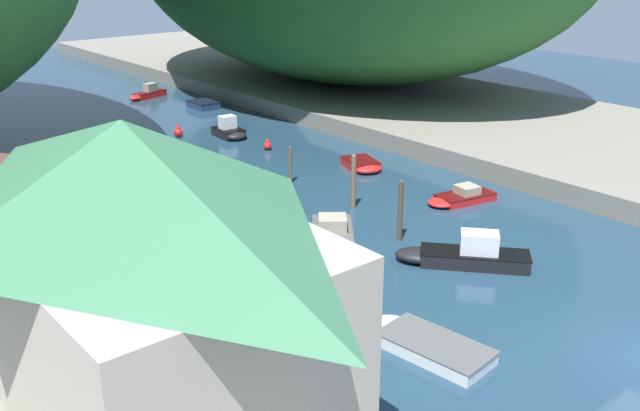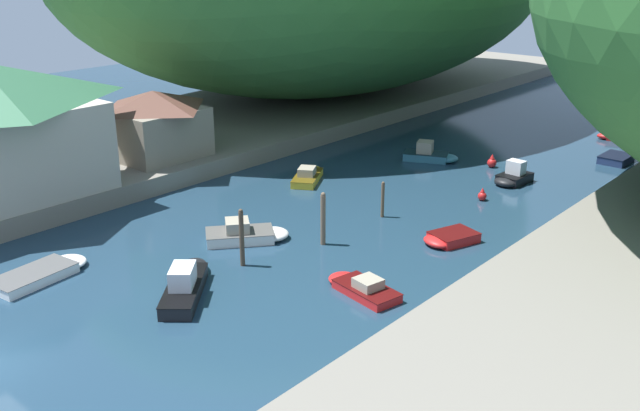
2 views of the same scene
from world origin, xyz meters
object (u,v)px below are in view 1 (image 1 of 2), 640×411
object	(u,v)px
boat_mid_channel	(132,146)
person_on_quay	(282,405)
waterfront_building	(134,257)
boat_red_skiff	(145,196)
channel_buoy_far	(268,145)
boat_far_upstream	(332,229)
boat_far_right_bank	(462,255)
boat_small_dinghy	(230,131)
boat_moored_right	(147,94)
boat_open_rowboat	(363,165)
boat_navy_launch	(201,104)
boat_white_cruiser	(421,342)
channel_buoy_near	(178,132)
boat_yellow_tender	(460,197)

from	to	relation	value
boat_mid_channel	person_on_quay	distance (m)	35.84
waterfront_building	person_on_quay	world-z (taller)	waterfront_building
boat_red_skiff	channel_buoy_far	distance (m)	12.84
boat_far_upstream	boat_far_right_bank	xyz separation A→B (m)	(2.46, -6.65, 0.10)
boat_small_dinghy	boat_mid_channel	xyz separation A→B (m)	(-7.75, 1.17, -0.02)
boat_moored_right	boat_open_rowboat	bearing A→B (deg)	164.99
boat_navy_launch	boat_open_rowboat	world-z (taller)	boat_navy_launch
boat_far_right_bank	boat_open_rowboat	bearing A→B (deg)	23.98
boat_small_dinghy	boat_navy_launch	world-z (taller)	boat_small_dinghy
person_on_quay	boat_red_skiff	bearing A→B (deg)	-31.20
boat_small_dinghy	boat_red_skiff	xyz separation A→B (m)	(-11.94, -9.09, -0.14)
boat_small_dinghy	boat_mid_channel	world-z (taller)	boat_small_dinghy
waterfront_building	boat_white_cruiser	xyz separation A→B (m)	(9.98, -2.64, -5.55)
boat_white_cruiser	boat_open_rowboat	bearing A→B (deg)	45.63
waterfront_building	boat_small_dinghy	size ratio (longest dim) A/B	4.22
boat_red_skiff	person_on_quay	distance (m)	24.82
boat_mid_channel	channel_buoy_far	world-z (taller)	boat_mid_channel
boat_navy_launch	channel_buoy_near	world-z (taller)	channel_buoy_near
boat_navy_launch	person_on_quay	distance (m)	49.45
waterfront_building	boat_white_cruiser	size ratio (longest dim) A/B	2.57
boat_white_cruiser	channel_buoy_far	xyz separation A→B (m)	(11.59, 25.88, 0.09)
boat_yellow_tender	boat_far_upstream	bearing A→B (deg)	95.26
boat_far_upstream	channel_buoy_far	world-z (taller)	boat_far_upstream
boat_far_upstream	boat_open_rowboat	bearing A→B (deg)	78.29
boat_far_upstream	boat_open_rowboat	distance (m)	11.80
waterfront_building	boat_moored_right	xyz separation A→B (m)	(23.30, 45.71, -5.40)
boat_white_cruiser	boat_far_right_bank	world-z (taller)	boat_far_right_bank
waterfront_building	boat_yellow_tender	distance (m)	25.30
boat_white_cruiser	boat_moored_right	world-z (taller)	boat_moored_right
boat_white_cruiser	boat_navy_launch	world-z (taller)	boat_navy_launch
boat_open_rowboat	boat_small_dinghy	bearing A→B (deg)	-60.83
boat_red_skiff	person_on_quay	xyz separation A→B (m)	(-7.58, -23.55, 1.96)
boat_moored_right	boat_navy_launch	bearing A→B (deg)	-179.62
boat_far_upstream	boat_white_cruiser	bearing A→B (deg)	-74.30
boat_navy_launch	boat_open_rowboat	distance (m)	23.72
boat_far_upstream	boat_yellow_tender	world-z (taller)	boat_far_upstream
boat_navy_launch	boat_moored_right	size ratio (longest dim) A/B	0.82
boat_far_right_bank	channel_buoy_far	distance (m)	22.53
boat_small_dinghy	channel_buoy_far	bearing A→B (deg)	96.14
channel_buoy_far	boat_white_cruiser	bearing A→B (deg)	-114.12
boat_red_skiff	person_on_quay	bearing A→B (deg)	-137.77
boat_far_right_bank	channel_buoy_far	bearing A→B (deg)	37.83
boat_far_right_bank	person_on_quay	bearing A→B (deg)	160.44
boat_yellow_tender	channel_buoy_near	bearing A→B (deg)	23.99
boat_small_dinghy	channel_buoy_far	size ratio (longest dim) A/B	3.69
waterfront_building	boat_small_dinghy	world-z (taller)	waterfront_building
boat_red_skiff	person_on_quay	world-z (taller)	person_on_quay
boat_far_upstream	person_on_quay	distance (m)	17.85
boat_far_upstream	waterfront_building	bearing A→B (deg)	-112.44
boat_far_right_bank	channel_buoy_near	world-z (taller)	boat_far_right_bank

